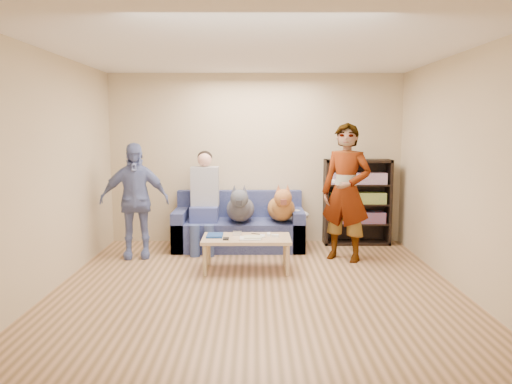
{
  "coord_description": "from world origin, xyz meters",
  "views": [
    {
      "loc": [
        -0.02,
        -5.22,
        1.78
      ],
      "look_at": [
        0.0,
        1.2,
        0.95
      ],
      "focal_mm": 35.0,
      "sensor_mm": 36.0,
      "label": 1
    }
  ],
  "objects_px": {
    "dog_gray": "(240,208)",
    "dog_tan": "(282,207)",
    "camera_silver": "(237,233)",
    "sofa": "(239,229)",
    "notebook_blue": "(215,235)",
    "person_seated": "(204,197)",
    "person_standing_left": "(134,201)",
    "coffee_table": "(246,241)",
    "person_standing_right": "(346,192)",
    "bookshelf": "(357,200)"
  },
  "relations": [
    {
      "from": "person_standing_left",
      "to": "camera_silver",
      "type": "xyz_separation_m",
      "value": [
        1.42,
        -0.52,
        -0.34
      ]
    },
    {
      "from": "notebook_blue",
      "to": "camera_silver",
      "type": "distance_m",
      "value": 0.29
    },
    {
      "from": "person_standing_right",
      "to": "person_standing_left",
      "type": "xyz_separation_m",
      "value": [
        -2.87,
        0.15,
        -0.13
      ]
    },
    {
      "from": "person_standing_right",
      "to": "sofa",
      "type": "height_order",
      "value": "person_standing_right"
    },
    {
      "from": "person_standing_left",
      "to": "person_seated",
      "type": "bearing_deg",
      "value": 17.16
    },
    {
      "from": "person_standing_right",
      "to": "dog_gray",
      "type": "relative_size",
      "value": 1.48
    },
    {
      "from": "sofa",
      "to": "bookshelf",
      "type": "xyz_separation_m",
      "value": [
        1.8,
        0.23,
        0.4
      ]
    },
    {
      "from": "person_seated",
      "to": "dog_gray",
      "type": "xyz_separation_m",
      "value": [
        0.52,
        -0.09,
        -0.14
      ]
    },
    {
      "from": "sofa",
      "to": "dog_tan",
      "type": "distance_m",
      "value": 0.73
    },
    {
      "from": "person_standing_left",
      "to": "dog_tan",
      "type": "xyz_separation_m",
      "value": [
        2.04,
        0.41,
        -0.16
      ]
    },
    {
      "from": "dog_gray",
      "to": "dog_tan",
      "type": "distance_m",
      "value": 0.6
    },
    {
      "from": "dog_tan",
      "to": "bookshelf",
      "type": "relative_size",
      "value": 0.89
    },
    {
      "from": "person_standing_left",
      "to": "dog_gray",
      "type": "distance_m",
      "value": 1.49
    },
    {
      "from": "person_standing_right",
      "to": "dog_tan",
      "type": "bearing_deg",
      "value": 177.38
    },
    {
      "from": "person_standing_right",
      "to": "bookshelf",
      "type": "relative_size",
      "value": 1.42
    },
    {
      "from": "sofa",
      "to": "coffee_table",
      "type": "xyz_separation_m",
      "value": [
        0.13,
        -1.21,
        0.09
      ]
    },
    {
      "from": "person_seated",
      "to": "person_standing_left",
      "type": "bearing_deg",
      "value": -154.23
    },
    {
      "from": "person_seated",
      "to": "camera_silver",
      "type": "bearing_deg",
      "value": -62.03
    },
    {
      "from": "dog_gray",
      "to": "dog_tan",
      "type": "relative_size",
      "value": 1.07
    },
    {
      "from": "person_seated",
      "to": "bookshelf",
      "type": "bearing_deg",
      "value": 8.91
    },
    {
      "from": "sofa",
      "to": "person_seated",
      "type": "relative_size",
      "value": 1.29
    },
    {
      "from": "notebook_blue",
      "to": "camera_silver",
      "type": "relative_size",
      "value": 2.36
    },
    {
      "from": "person_standing_left",
      "to": "bookshelf",
      "type": "distance_m",
      "value": 3.31
    },
    {
      "from": "person_seated",
      "to": "dog_tan",
      "type": "height_order",
      "value": "person_seated"
    },
    {
      "from": "camera_silver",
      "to": "person_standing_left",
      "type": "bearing_deg",
      "value": 160.01
    },
    {
      "from": "person_standing_left",
      "to": "dog_tan",
      "type": "bearing_deg",
      "value": 2.69
    },
    {
      "from": "dog_gray",
      "to": "bookshelf",
      "type": "bearing_deg",
      "value": 14.19
    },
    {
      "from": "dog_gray",
      "to": "coffee_table",
      "type": "height_order",
      "value": "dog_gray"
    },
    {
      "from": "sofa",
      "to": "dog_gray",
      "type": "height_order",
      "value": "dog_gray"
    },
    {
      "from": "dog_tan",
      "to": "camera_silver",
      "type": "bearing_deg",
      "value": -123.57
    },
    {
      "from": "person_standing_right",
      "to": "bookshelf",
      "type": "distance_m",
      "value": 1.04
    },
    {
      "from": "person_standing_right",
      "to": "sofa",
      "type": "relative_size",
      "value": 0.97
    },
    {
      "from": "camera_silver",
      "to": "coffee_table",
      "type": "xyz_separation_m",
      "value": [
        0.12,
        -0.12,
        -0.07
      ]
    },
    {
      "from": "person_standing_left",
      "to": "dog_tan",
      "type": "distance_m",
      "value": 2.08
    },
    {
      "from": "camera_silver",
      "to": "coffee_table",
      "type": "distance_m",
      "value": 0.18
    },
    {
      "from": "bookshelf",
      "to": "coffee_table",
      "type": "bearing_deg",
      "value": -139.25
    },
    {
      "from": "person_standing_left",
      "to": "person_standing_right",
      "type": "bearing_deg",
      "value": -11.57
    },
    {
      "from": "dog_gray",
      "to": "person_standing_left",
      "type": "bearing_deg",
      "value": -166.22
    },
    {
      "from": "person_seated",
      "to": "dog_gray",
      "type": "height_order",
      "value": "person_seated"
    },
    {
      "from": "camera_silver",
      "to": "bookshelf",
      "type": "bearing_deg",
      "value": 36.38
    },
    {
      "from": "notebook_blue",
      "to": "sofa",
      "type": "distance_m",
      "value": 1.2
    },
    {
      "from": "person_standing_right",
      "to": "dog_gray",
      "type": "bearing_deg",
      "value": -168.17
    },
    {
      "from": "camera_silver",
      "to": "dog_tan",
      "type": "distance_m",
      "value": 1.13
    },
    {
      "from": "person_standing_right",
      "to": "camera_silver",
      "type": "height_order",
      "value": "person_standing_right"
    },
    {
      "from": "person_standing_right",
      "to": "coffee_table",
      "type": "distance_m",
      "value": 1.51
    },
    {
      "from": "notebook_blue",
      "to": "dog_tan",
      "type": "bearing_deg",
      "value": 48.06
    },
    {
      "from": "camera_silver",
      "to": "bookshelf",
      "type": "relative_size",
      "value": 0.08
    },
    {
      "from": "camera_silver",
      "to": "sofa",
      "type": "height_order",
      "value": "sofa"
    },
    {
      "from": "sofa",
      "to": "person_seated",
      "type": "height_order",
      "value": "person_seated"
    },
    {
      "from": "person_standing_right",
      "to": "camera_silver",
      "type": "xyz_separation_m",
      "value": [
        -1.44,
        -0.37,
        -0.48
      ]
    }
  ]
}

